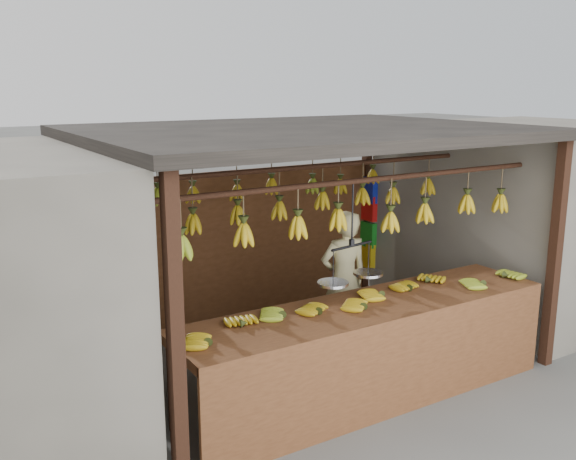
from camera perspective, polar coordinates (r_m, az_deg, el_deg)
ground at (r=6.96m, az=1.32°, el=-10.97°), size 80.00×80.00×0.00m
stall at (r=6.69m, az=-0.13°, el=5.66°), size 4.30×3.30×2.40m
neighbor_right at (r=9.01m, az=20.95°, el=1.41°), size 3.00×3.00×2.30m
counter at (r=5.75m, az=7.90°, el=-8.65°), size 3.64×0.83×0.96m
hanging_bananas at (r=6.46m, az=1.39°, el=2.38°), size 3.63×2.25×0.39m
balance_scale at (r=5.70m, az=5.63°, el=-3.83°), size 0.71×0.34×0.88m
vendor at (r=6.96m, az=4.99°, el=-4.38°), size 0.60×0.44×1.51m
bag_bundles at (r=8.79m, az=7.18°, el=0.70°), size 0.08×0.26×1.25m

